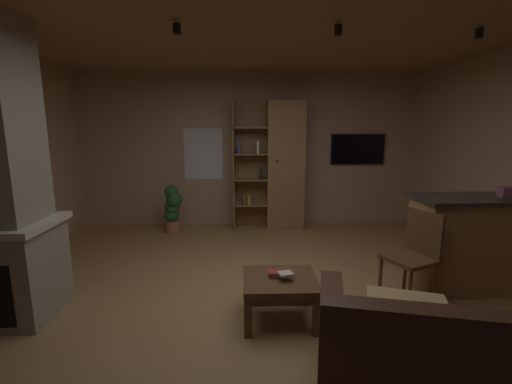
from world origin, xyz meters
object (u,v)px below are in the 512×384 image
at_px(table_book_0, 278,275).
at_px(wall_mounted_tv, 357,149).
at_px(tissue_box, 506,192).
at_px(table_book_2, 286,274).
at_px(coffee_table, 280,287).
at_px(leather_couch, 460,370).
at_px(potted_floor_plant, 173,208).
at_px(dining_chair, 415,251).
at_px(kitchen_bar_counter, 487,243).
at_px(bookshelf_cabinet, 280,167).
at_px(table_book_1, 275,272).

relative_size(table_book_0, wall_mounted_tv, 0.13).
xyz_separation_m(tissue_box, table_book_2, (-2.37, -0.58, -0.61)).
distance_m(coffee_table, wall_mounted_tv, 3.75).
distance_m(tissue_box, wall_mounted_tv, 2.76).
distance_m(leather_couch, potted_floor_plant, 4.57).
relative_size(table_book_2, wall_mounted_tv, 0.13).
relative_size(dining_chair, potted_floor_plant, 1.14).
bearing_deg(kitchen_bar_counter, bookshelf_cabinet, 129.71).
relative_size(table_book_0, table_book_1, 1.17).
bearing_deg(table_book_1, potted_floor_plant, 118.36).
distance_m(table_book_1, potted_floor_plant, 3.07).
relative_size(kitchen_bar_counter, table_book_2, 12.80).
distance_m(bookshelf_cabinet, potted_floor_plant, 1.94).
bearing_deg(dining_chair, wall_mounted_tv, 83.67).
xyz_separation_m(bookshelf_cabinet, leather_couch, (0.66, -4.08, -0.77)).
bearing_deg(wall_mounted_tv, potted_floor_plant, -172.03).
height_order(dining_chair, potted_floor_plant, dining_chair).
xyz_separation_m(table_book_0, table_book_1, (-0.03, -0.00, 0.03)).
height_order(table_book_0, table_book_1, table_book_1).
relative_size(coffee_table, wall_mounted_tv, 0.70).
xyz_separation_m(kitchen_bar_counter, table_book_2, (-2.26, -0.62, -0.05)).
relative_size(tissue_box, table_book_2, 0.98).
xyz_separation_m(table_book_0, table_book_2, (0.06, -0.08, 0.05)).
distance_m(table_book_2, dining_chair, 1.38).
relative_size(tissue_box, wall_mounted_tv, 0.13).
distance_m(kitchen_bar_counter, table_book_1, 2.41).
bearing_deg(table_book_2, leather_couch, -48.86).
bearing_deg(bookshelf_cabinet, tissue_box, -49.27).
height_order(table_book_0, table_book_2, table_book_2).
xyz_separation_m(bookshelf_cabinet, table_book_0, (-0.33, -2.93, -0.65)).
bearing_deg(potted_floor_plant, leather_couch, -57.21).
relative_size(table_book_1, potted_floor_plant, 0.13).
relative_size(kitchen_bar_counter, potted_floor_plant, 1.94).
xyz_separation_m(table_book_1, table_book_2, (0.09, -0.08, 0.02)).
bearing_deg(table_book_0, table_book_1, -177.38).
relative_size(tissue_box, dining_chair, 0.13).
relative_size(table_book_0, potted_floor_plant, 0.16).
distance_m(table_book_2, potted_floor_plant, 3.18).
distance_m(kitchen_bar_counter, table_book_2, 2.34).
xyz_separation_m(bookshelf_cabinet, wall_mounted_tv, (1.39, 0.21, 0.29)).
distance_m(coffee_table, dining_chair, 1.43).
distance_m(coffee_table, table_book_0, 0.11).
bearing_deg(coffee_table, table_book_0, 112.32).
bearing_deg(coffee_table, dining_chair, 12.45).
relative_size(potted_floor_plant, wall_mounted_tv, 0.86).
bearing_deg(leather_couch, table_book_2, 131.14).
bearing_deg(table_book_1, tissue_box, 11.47).
height_order(kitchen_bar_counter, table_book_0, kitchen_bar_counter).
height_order(dining_chair, wall_mounted_tv, wall_mounted_tv).
distance_m(leather_couch, table_book_2, 1.41).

